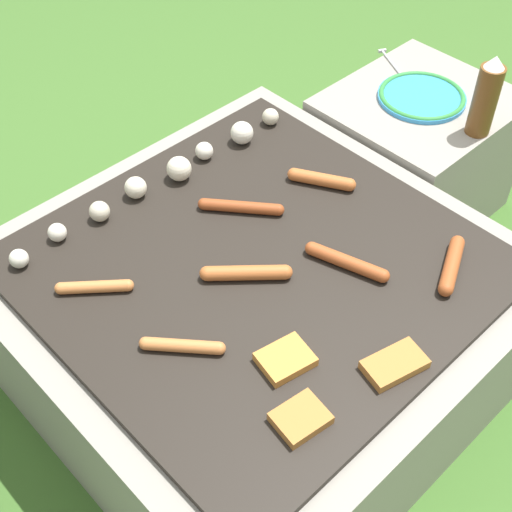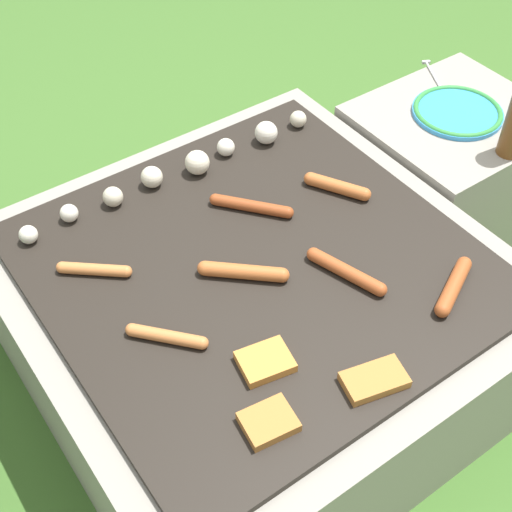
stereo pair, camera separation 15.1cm
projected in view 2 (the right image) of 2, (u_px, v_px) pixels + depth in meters
name	position (u px, v px, depth m)	size (l,w,h in m)	color
ground_plane	(256.00, 367.00, 1.80)	(14.00, 14.00, 0.00)	#3D6628
grill	(256.00, 320.00, 1.66)	(1.00, 1.00, 0.39)	gray
side_ledge	(444.00, 172.00, 2.04)	(0.48, 0.44, 0.39)	gray
sausage_back_center	(167.00, 336.00, 1.37)	(0.12, 0.13, 0.03)	#C6753D
sausage_front_right	(251.00, 206.00, 1.63)	(0.14, 0.16, 0.03)	#93421E
sausage_back_left	(346.00, 271.00, 1.49)	(0.08, 0.19, 0.03)	#A34C23
sausage_mid_left	(94.00, 269.00, 1.49)	(0.13, 0.11, 0.03)	#C6753D
sausage_front_center	(337.00, 186.00, 1.67)	(0.10, 0.15, 0.03)	#B7602D
sausage_back_right	(243.00, 272.00, 1.48)	(0.15, 0.14, 0.03)	#B7602D
sausage_mid_right	(454.00, 286.00, 1.46)	(0.16, 0.09, 0.03)	#A34C23
bread_slice_left	(265.00, 362.00, 1.33)	(0.11, 0.10, 0.02)	#D18438
bread_slice_center	(269.00, 422.00, 1.24)	(0.10, 0.09, 0.02)	#B27033
bread_slice_right	(374.00, 380.00, 1.30)	(0.13, 0.09, 0.02)	#B27033
mushroom_row	(189.00, 165.00, 1.71)	(0.78, 0.08, 0.06)	silver
plate_colorful	(458.00, 112.00, 1.89)	(0.24, 0.24, 0.02)	#338CCC
fork_utensil	(434.00, 77.00, 2.02)	(0.10, 0.18, 0.01)	silver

